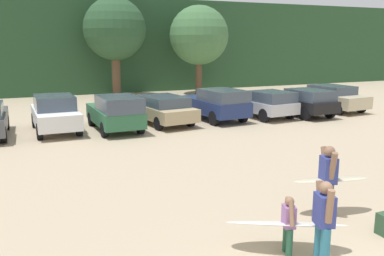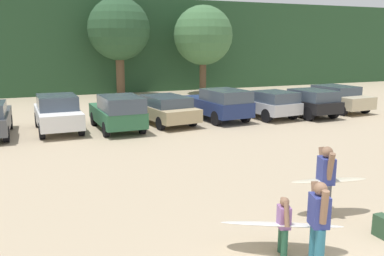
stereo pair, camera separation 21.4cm
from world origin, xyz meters
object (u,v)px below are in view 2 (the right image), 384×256
object	(u,v)px
parked_car_navy	(219,103)
parked_car_black	(307,102)
surfboard_cream	(329,180)
surfboard_white	(282,224)
parked_car_white	(58,113)
parked_car_tan	(163,108)
parked_car_champagne	(336,98)
parked_car_silver	(267,103)
person_child	(284,223)
parked_car_forest_green	(118,112)
backpack_dropped	(383,226)
person_companion	(319,219)
person_adult	(326,177)

from	to	relation	value
parked_car_navy	parked_car_black	xyz separation A→B (m)	(4.92, -0.74, -0.07)
surfboard_cream	surfboard_white	size ratio (longest dim) A/B	0.81
parked_car_white	parked_car_tan	xyz separation A→B (m)	(4.96, 0.04, -0.11)
parked_car_black	parked_car_champagne	bearing A→B (deg)	-74.75
parked_car_tan	parked_car_navy	world-z (taller)	parked_car_navy
parked_car_tan	parked_car_silver	xyz separation A→B (m)	(5.55, -0.66, 0.04)
parked_car_tan	person_child	xyz separation A→B (m)	(-2.04, -13.24, -0.10)
parked_car_forest_green	parked_car_white	bearing A→B (deg)	69.00
parked_car_forest_green	backpack_dropped	size ratio (longest dim) A/B	9.42
parked_car_black	surfboard_cream	xyz separation A→B (m)	(-7.81, -10.97, 0.01)
parked_car_silver	parked_car_champagne	world-z (taller)	parked_car_champagne
backpack_dropped	surfboard_cream	bearing A→B (deg)	101.17
parked_car_silver	person_child	size ratio (longest dim) A/B	3.66
parked_car_black	person_companion	xyz separation A→B (m)	(-9.50, -12.69, 0.07)
parked_car_forest_green	person_adult	world-z (taller)	parked_car_forest_green
parked_car_tan	parked_car_silver	bearing A→B (deg)	-104.68
parked_car_black	surfboard_white	bearing A→B (deg)	138.52
surfboard_white	person_companion	bearing A→B (deg)	141.85
parked_car_navy	parked_car_champagne	bearing A→B (deg)	-94.42
person_adult	parked_car_forest_green	bearing A→B (deg)	-60.26
person_child	backpack_dropped	world-z (taller)	person_child
parked_car_silver	parked_car_champagne	xyz separation A→B (m)	(4.95, 0.44, 0.01)
person_child	surfboard_cream	world-z (taller)	person_child
parked_car_tan	parked_car_forest_green	bearing A→B (deg)	103.23
surfboard_cream	parked_car_navy	bearing A→B (deg)	-90.50
parked_car_white	parked_car_black	world-z (taller)	parked_car_white
parked_car_tan	parked_car_silver	world-z (taller)	parked_car_silver
parked_car_silver	person_adult	world-z (taller)	person_adult
parked_car_white	parked_car_navy	bearing A→B (deg)	-93.43
parked_car_silver	parked_car_navy	bearing A→B (deg)	76.42
surfboard_white	parked_car_white	bearing A→B (deg)	-50.14
parked_car_forest_green	surfboard_cream	world-z (taller)	parked_car_forest_green
person_child	parked_car_silver	bearing A→B (deg)	-103.01
surfboard_cream	parked_car_forest_green	bearing A→B (deg)	-64.27
parked_car_tan	parked_car_silver	distance (m)	5.59
parked_car_silver	parked_car_champagne	size ratio (longest dim) A/B	0.97
surfboard_cream	person_child	bearing A→B (deg)	43.60
surfboard_cream	parked_car_tan	bearing A→B (deg)	-76.64
parked_car_white	parked_car_black	size ratio (longest dim) A/B	1.04
person_companion	surfboard_white	world-z (taller)	person_companion
parked_car_forest_green	person_companion	bearing A→B (deg)	-178.07
parked_car_white	parked_car_forest_green	distance (m)	2.68
person_adult	parked_car_black	bearing A→B (deg)	-107.74
parked_car_white	person_companion	distance (m)	14.11
person_companion	backpack_dropped	bearing A→B (deg)	-151.22
parked_car_champagne	person_adult	bearing A→B (deg)	133.53
parked_car_navy	person_child	bearing A→B (deg)	153.83
parked_car_forest_green	backpack_dropped	bearing A→B (deg)	-169.15
parked_car_white	backpack_dropped	size ratio (longest dim) A/B	9.45
person_companion	backpack_dropped	world-z (taller)	person_companion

